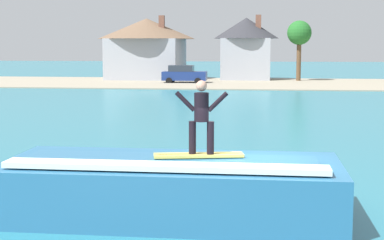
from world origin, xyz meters
name	(u,v)px	position (x,y,z in m)	size (l,w,h in m)	color
ground_plane	(254,217)	(0.00, 0.00, 0.00)	(260.00, 260.00, 0.00)	#267183
wave_crest	(171,187)	(-1.86, -0.11, 0.66)	(7.57, 3.23, 1.41)	#2A6892
surfboard	(199,155)	(-1.22, -0.24, 1.44)	(2.02, 0.82, 0.06)	#EAD159
surfer	(201,113)	(-1.16, -0.27, 2.37)	(1.17, 0.32, 1.62)	black
shoreline_bank	(262,83)	(0.00, 46.85, 0.05)	(120.00, 17.46, 0.10)	gray
car_near_shore	(184,74)	(-7.90, 46.56, 0.95)	(4.47, 2.16, 1.86)	navy
house_with_chimney	(147,45)	(-13.13, 53.75, 3.89)	(11.07, 11.07, 7.13)	#9EA3AD
house_small_cottage	(246,45)	(-1.85, 53.61, 3.87)	(7.19, 7.19, 7.16)	#9EA3AD
tree_short_bushy	(299,34)	(3.83, 51.21, 5.01)	(2.57, 2.57, 6.46)	brown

